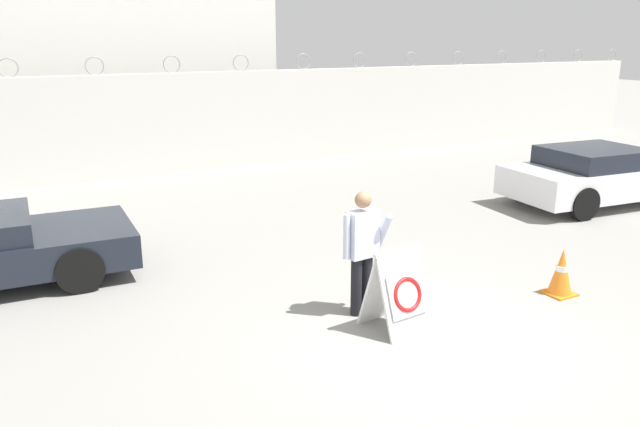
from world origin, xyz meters
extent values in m
plane|color=gray|center=(0.00, 0.00, 0.00)|extent=(90.00, 90.00, 0.00)
cube|color=silver|center=(0.00, 11.15, 1.35)|extent=(36.00, 0.30, 2.70)
torus|color=gray|center=(-3.91, 11.15, 2.92)|extent=(0.47, 0.03, 0.47)
torus|color=gray|center=(-1.96, 11.15, 2.92)|extent=(0.47, 0.03, 0.47)
torus|color=gray|center=(0.00, 11.15, 2.92)|extent=(0.47, 0.03, 0.47)
torus|color=gray|center=(1.96, 11.15, 2.92)|extent=(0.47, 0.03, 0.47)
torus|color=gray|center=(3.91, 11.15, 2.92)|extent=(0.47, 0.03, 0.47)
torus|color=gray|center=(5.87, 11.15, 2.92)|extent=(0.47, 0.03, 0.47)
torus|color=gray|center=(7.82, 11.15, 2.92)|extent=(0.47, 0.03, 0.47)
torus|color=gray|center=(9.78, 11.15, 2.92)|extent=(0.47, 0.03, 0.47)
torus|color=gray|center=(11.73, 11.15, 2.92)|extent=(0.47, 0.03, 0.47)
torus|color=gray|center=(13.69, 11.15, 2.92)|extent=(0.47, 0.03, 0.47)
torus|color=gray|center=(15.64, 11.15, 2.92)|extent=(0.47, 0.03, 0.47)
torus|color=gray|center=(17.60, 11.15, 2.92)|extent=(0.47, 0.03, 0.47)
cube|color=silver|center=(-0.94, 16.85, 3.25)|extent=(9.55, 7.96, 6.51)
cube|color=white|center=(-0.24, 0.26, 0.51)|extent=(0.73, 0.44, 1.04)
cube|color=white|center=(-0.27, 0.60, 0.51)|extent=(0.73, 0.44, 1.04)
cube|color=white|center=(-0.25, 0.43, 1.05)|extent=(0.73, 0.13, 0.05)
cube|color=white|center=(-0.23, 0.23, 0.53)|extent=(0.58, 0.25, 0.54)
torus|color=red|center=(-0.23, 0.21, 0.53)|extent=(0.47, 0.24, 0.44)
cylinder|color=black|center=(-0.50, 1.00, 0.41)|extent=(0.15, 0.15, 0.82)
cylinder|color=black|center=(-0.32, 1.01, 0.41)|extent=(0.15, 0.15, 0.82)
cube|color=silver|center=(-0.41, 1.01, 1.13)|extent=(0.45, 0.27, 0.63)
sphere|color=#936B4C|center=(-0.41, 1.01, 1.60)|extent=(0.22, 0.22, 0.22)
cylinder|color=silver|center=(-0.67, 0.98, 1.15)|extent=(0.09, 0.09, 0.60)
cylinder|color=silver|center=(-0.14, 0.93, 1.12)|extent=(0.13, 0.34, 0.58)
cube|color=orange|center=(2.49, 0.16, 0.01)|extent=(0.40, 0.40, 0.03)
cone|color=orange|center=(2.49, 0.16, 0.36)|extent=(0.34, 0.34, 0.67)
cylinder|color=white|center=(2.49, 0.16, 0.40)|extent=(0.17, 0.17, 0.09)
cylinder|color=black|center=(-3.57, 5.42, 0.35)|extent=(0.71, 0.23, 0.70)
cylinder|color=black|center=(-3.65, 3.60, 0.35)|extent=(0.71, 0.23, 0.70)
cylinder|color=black|center=(8.76, 4.15, 0.35)|extent=(0.71, 0.27, 0.70)
cylinder|color=black|center=(6.14, 4.40, 0.35)|extent=(0.71, 0.27, 0.70)
cylinder|color=black|center=(5.97, 2.62, 0.35)|extent=(0.71, 0.27, 0.70)
cube|color=silver|center=(7.37, 3.38, 0.56)|extent=(4.42, 2.31, 0.64)
cube|color=black|center=(7.15, 3.40, 1.08)|extent=(2.20, 1.91, 0.40)
camera|label=1|loc=(-4.64, -5.60, 3.65)|focal=35.00mm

